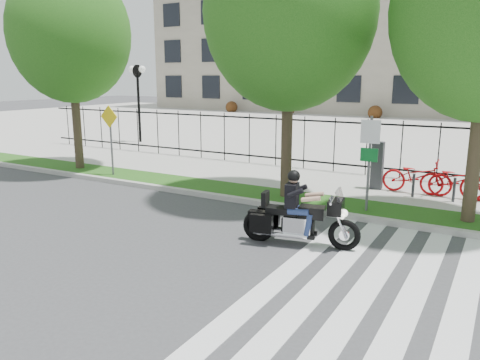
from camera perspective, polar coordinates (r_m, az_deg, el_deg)
The scene contains 14 objects.
ground at distance 9.96m, azimuth -6.45°, elevation -8.95°, with size 120.00×120.00×0.00m, color #3A3B3D.
curb at distance 13.28m, azimuth 4.09°, elevation -3.04°, with size 60.00×0.20×0.15m, color #A6A59C.
grass_verge at distance 14.02m, azimuth 5.62°, elevation -2.23°, with size 60.00×1.50×0.15m, color #1A4B12.
sidewalk at distance 16.27m, azimuth 9.27°, elevation -0.26°, with size 60.00×3.50×0.15m, color #ADABA2.
plaza at distance 33.09m, azimuth 20.26°, elevation 5.55°, with size 80.00×34.00×0.10m, color #ADABA2.
crosswalk_stripes at distance 8.29m, azimuth 22.50°, elevation -14.44°, with size 5.70×8.00×0.01m, color silver, non-canonical shape.
iron_fence at distance 17.70m, azimuth 11.43°, elevation 4.22°, with size 30.00×0.06×2.00m, color black, non-canonical shape.
office_building at distance 53.01m, azimuth 25.12°, elevation 18.28°, with size 60.00×21.90×20.15m.
lamp_post_left at distance 26.19m, azimuth -12.35°, elevation 11.32°, with size 1.06×0.70×4.25m.
street_tree_0 at distance 19.01m, azimuth -20.01°, elevation 16.41°, with size 4.40×4.40×7.55m.
street_tree_1 at distance 13.68m, azimuth 6.05°, elevation 19.78°, with size 4.78×4.78×7.98m.
sign_pole_regulatory at distance 12.53m, azimuth 15.51°, elevation 3.38°, with size 0.50×0.09×2.50m.
sign_pole_warning at distance 17.25m, azimuth -15.53°, elevation 5.79°, with size 0.78×0.09×2.49m.
motorcycle_rider at distance 10.27m, azimuth 7.26°, elevation -4.34°, with size 2.59×1.00×2.02m.
Camera 1 is at (5.56, -7.42, 3.64)m, focal length 35.00 mm.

